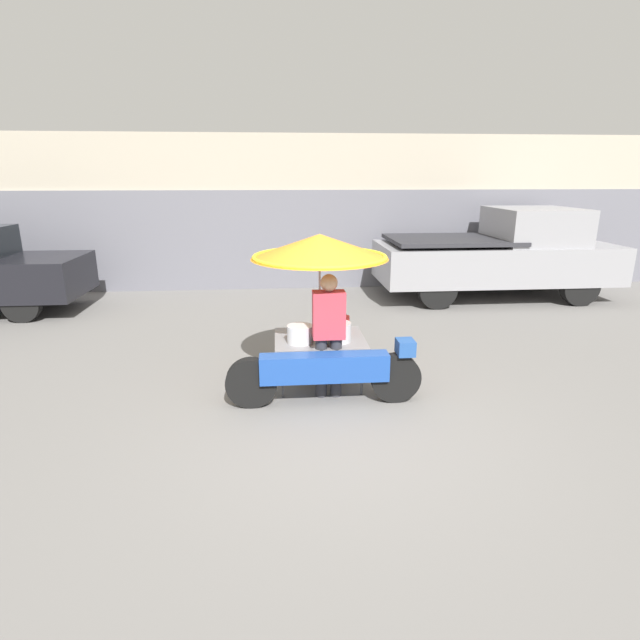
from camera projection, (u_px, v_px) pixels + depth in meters
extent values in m
plane|color=slate|center=(341.00, 424.00, 5.44)|extent=(36.00, 36.00, 0.00)
cube|color=#B2A893|center=(302.00, 210.00, 12.47)|extent=(28.00, 2.00, 3.50)
cube|color=slate|center=(304.00, 240.00, 11.66)|extent=(23.80, 0.06, 2.28)
cylinder|color=black|center=(396.00, 378.00, 5.91)|extent=(0.59, 0.14, 0.59)
cylinder|color=black|center=(251.00, 383.00, 5.77)|extent=(0.59, 0.14, 0.59)
cube|color=#1E479E|center=(324.00, 367.00, 5.80)|extent=(1.50, 0.24, 0.32)
cube|color=#234C93|center=(405.00, 347.00, 5.82)|extent=(0.20, 0.24, 0.18)
cylinder|color=black|center=(318.00, 355.00, 6.73)|extent=(0.54, 0.14, 0.54)
cylinder|color=#515156|center=(362.00, 372.00, 6.10)|extent=(0.03, 0.03, 0.59)
cylinder|color=#515156|center=(352.00, 349.00, 6.87)|extent=(0.03, 0.03, 0.59)
cylinder|color=#515156|center=(283.00, 374.00, 6.02)|extent=(0.03, 0.03, 0.59)
cylinder|color=#515156|center=(282.00, 351.00, 6.79)|extent=(0.03, 0.03, 0.59)
cube|color=gray|center=(320.00, 338.00, 6.36)|extent=(1.14, 0.96, 0.02)
cylinder|color=#B2B2B7|center=(320.00, 299.00, 6.21)|extent=(0.03, 0.03, 1.02)
cone|color=orange|center=(320.00, 246.00, 6.03)|extent=(1.68, 1.68, 0.29)
torus|color=yellow|center=(320.00, 257.00, 6.06)|extent=(1.65, 1.65, 0.05)
cylinder|color=silver|center=(300.00, 334.00, 6.14)|extent=(0.32, 0.32, 0.22)
cylinder|color=#B7B7BC|center=(337.00, 332.00, 6.20)|extent=(0.36, 0.36, 0.24)
cylinder|color=#939399|center=(314.00, 331.00, 6.52)|extent=(0.30, 0.30, 0.07)
cylinder|color=red|center=(342.00, 323.00, 6.60)|extent=(0.21, 0.21, 0.21)
cylinder|color=#2D2D33|center=(321.00, 367.00, 6.03)|extent=(0.14, 0.14, 0.75)
cylinder|color=#2D2D33|center=(336.00, 367.00, 6.04)|extent=(0.14, 0.14, 0.75)
cube|color=#C13847|center=(329.00, 315.00, 5.85)|extent=(0.38, 0.22, 0.56)
sphere|color=tan|center=(329.00, 283.00, 5.74)|extent=(0.20, 0.20, 0.20)
cylinder|color=black|center=(22.00, 304.00, 9.12)|extent=(0.67, 0.20, 0.67)
cylinder|color=black|center=(55.00, 287.00, 10.52)|extent=(0.67, 0.20, 0.67)
cylinder|color=black|center=(580.00, 287.00, 10.28)|extent=(0.78, 0.24, 0.78)
cylinder|color=black|center=(539.00, 272.00, 11.86)|extent=(0.78, 0.24, 0.78)
cylinder|color=black|center=(437.00, 290.00, 10.03)|extent=(0.78, 0.24, 0.78)
cylinder|color=black|center=(415.00, 274.00, 11.61)|extent=(0.78, 0.24, 0.78)
cube|color=#939399|center=(494.00, 262.00, 10.83)|extent=(5.02, 1.94, 0.79)
cube|color=#939399|center=(534.00, 226.00, 10.68)|extent=(1.71, 1.79, 0.75)
cube|color=#2D2D33|center=(451.00, 240.00, 10.61)|extent=(2.61, 1.87, 0.08)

